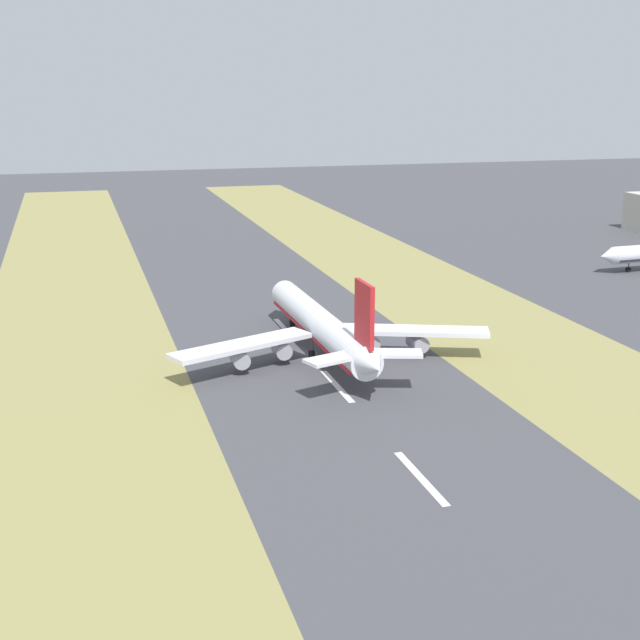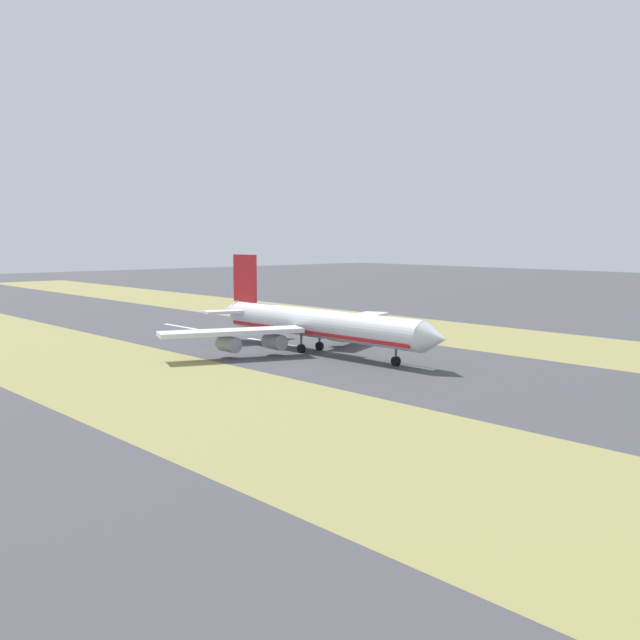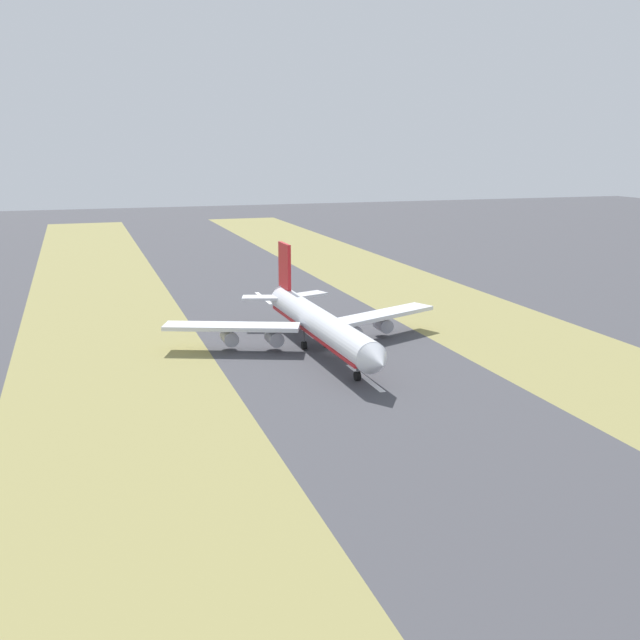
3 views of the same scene
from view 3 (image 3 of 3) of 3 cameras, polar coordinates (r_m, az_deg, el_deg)
name	(u,v)px [view 3 (image 3 of 3)]	position (r m, az deg, el deg)	size (l,w,h in m)	color
ground_plane	(333,353)	(159.54, 1.00, -2.50)	(800.00, 800.00, 0.00)	#424247
grass_median_west	(517,336)	(178.90, 14.76, -1.21)	(40.00, 600.00, 0.01)	olive
grass_median_east	(115,372)	(151.48, -15.34, -3.84)	(40.00, 600.00, 0.01)	olive
centreline_dash_near	(264,298)	(216.96, -4.31, 1.68)	(1.20, 18.00, 0.01)	silver
centreline_dash_mid	(304,330)	(179.29, -1.24, -0.73)	(1.20, 18.00, 0.01)	silver
centreline_dash_far	(365,378)	(142.89, 3.43, -4.40)	(1.20, 18.00, 0.01)	silver
airplane_main_jet	(317,323)	(160.37, -0.22, -0.19)	(64.12, 67.10, 20.20)	silver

